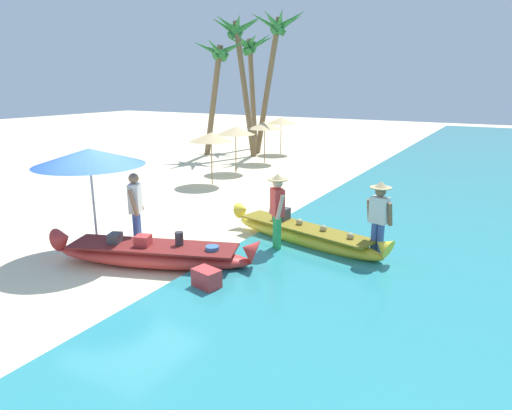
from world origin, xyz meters
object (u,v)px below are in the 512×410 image
(person_tourist_customer, at_px, (136,208))
(patio_umbrella_large, at_px, (89,157))
(palm_tree_leaning_seaward, at_px, (219,64))
(palm_tree_mid_cluster, at_px, (251,55))
(person_vendor_hatted, at_px, (277,208))
(person_vendor_assistant, at_px, (379,216))
(palm_tree_tall_inland, at_px, (276,39))
(boat_red_foreground, at_px, (153,254))
(palm_tree_far_behind, at_px, (238,42))
(boat_yellow_midground, at_px, (304,235))
(cooler_box, at_px, (207,281))

(person_tourist_customer, relative_size, patio_umbrella_large, 0.77)
(palm_tree_leaning_seaward, height_order, palm_tree_mid_cluster, palm_tree_mid_cluster)
(person_vendor_hatted, bearing_deg, person_vendor_assistant, 15.60)
(palm_tree_leaning_seaward, bearing_deg, palm_tree_tall_inland, 38.78)
(boat_red_foreground, relative_size, palm_tree_far_behind, 0.63)
(boat_yellow_midground, height_order, patio_umbrella_large, patio_umbrella_large)
(boat_yellow_midground, xyz_separation_m, palm_tree_far_behind, (-8.43, 10.85, 5.32))
(boat_red_foreground, distance_m, person_tourist_customer, 1.22)
(boat_yellow_midground, bearing_deg, palm_tree_far_behind, 127.85)
(person_vendor_assistant, relative_size, palm_tree_leaning_seaward, 0.30)
(person_tourist_customer, height_order, palm_tree_tall_inland, palm_tree_tall_inland)
(person_tourist_customer, bearing_deg, cooler_box, -19.45)
(palm_tree_tall_inland, distance_m, palm_tree_mid_cluster, 2.97)
(palm_tree_tall_inland, relative_size, palm_tree_far_behind, 1.03)
(person_vendor_assistant, bearing_deg, person_vendor_hatted, -164.40)
(boat_red_foreground, height_order, person_vendor_assistant, person_vendor_assistant)
(patio_umbrella_large, height_order, palm_tree_far_behind, palm_tree_far_behind)
(person_tourist_customer, relative_size, palm_tree_mid_cluster, 0.28)
(person_vendor_assistant, relative_size, palm_tree_mid_cluster, 0.27)
(person_tourist_customer, relative_size, cooler_box, 3.73)
(cooler_box, bearing_deg, patio_umbrella_large, -174.50)
(palm_tree_mid_cluster, bearing_deg, patio_umbrella_large, -71.13)
(boat_red_foreground, height_order, boat_yellow_midground, boat_red_foreground)
(boat_yellow_midground, distance_m, person_vendor_assistant, 1.87)
(patio_umbrella_large, distance_m, palm_tree_leaning_seaward, 14.09)
(boat_red_foreground, bearing_deg, person_vendor_hatted, 46.58)
(cooler_box, bearing_deg, palm_tree_leaning_seaward, 135.55)
(patio_umbrella_large, relative_size, palm_tree_tall_inland, 0.33)
(patio_umbrella_large, distance_m, palm_tree_tall_inland, 15.36)
(person_vendor_hatted, bearing_deg, cooler_box, -94.80)
(boat_yellow_midground, relative_size, person_vendor_assistant, 2.50)
(palm_tree_tall_inland, height_order, palm_tree_leaning_seaward, palm_tree_tall_inland)
(patio_umbrella_large, height_order, palm_tree_tall_inland, palm_tree_tall_inland)
(palm_tree_leaning_seaward, distance_m, cooler_box, 16.34)
(person_tourist_customer, height_order, patio_umbrella_large, patio_umbrella_large)
(person_tourist_customer, distance_m, palm_tree_far_behind, 14.85)
(palm_tree_far_behind, bearing_deg, boat_red_foreground, -65.10)
(boat_yellow_midground, height_order, person_vendor_hatted, person_vendor_hatted)
(patio_umbrella_large, xyz_separation_m, palm_tree_leaning_seaward, (-5.38, 12.80, 2.43))
(palm_tree_mid_cluster, distance_m, cooler_box, 19.42)
(palm_tree_mid_cluster, bearing_deg, cooler_box, -62.16)
(person_vendor_assistant, bearing_deg, palm_tree_mid_cluster, 128.89)
(palm_tree_tall_inland, relative_size, palm_tree_leaning_seaward, 1.23)
(person_tourist_customer, xyz_separation_m, patio_umbrella_large, (-0.74, -0.49, 1.12))
(boat_yellow_midground, height_order, palm_tree_tall_inland, palm_tree_tall_inland)
(person_vendor_hatted, bearing_deg, palm_tree_far_behind, 125.03)
(person_tourist_customer, relative_size, palm_tree_leaning_seaward, 0.31)
(boat_red_foreground, xyz_separation_m, palm_tree_mid_cluster, (-7.14, 16.18, 4.87))
(palm_tree_leaning_seaward, xyz_separation_m, cooler_box, (8.61, -13.19, -4.34))
(cooler_box, bearing_deg, palm_tree_mid_cluster, 130.26)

